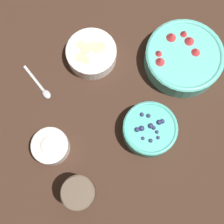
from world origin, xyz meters
TOP-DOWN VIEW (x-y plane):
  - ground_plane at (0.00, 0.00)m, footprint 4.00×4.00m
  - bowl_strawberries at (-0.18, 0.21)m, footprint 0.24×0.24m
  - bowl_blueberries at (0.05, 0.11)m, footprint 0.16×0.16m
  - bowl_bananas at (-0.18, -0.08)m, footprint 0.16×0.16m
  - bowl_cream at (0.12, -0.17)m, footprint 0.11×0.11m
  - jar_chocolate at (0.24, -0.07)m, footprint 0.09×0.09m
  - spoon at (-0.06, -0.22)m, footprint 0.11×0.10m

SIDE VIEW (x-z plane):
  - ground_plane at x=0.00m, z-range 0.00..0.00m
  - spoon at x=-0.06m, z-range 0.00..0.01m
  - bowl_bananas at x=-0.18m, z-range 0.00..0.06m
  - bowl_cream at x=0.12m, z-range 0.00..0.06m
  - bowl_blueberries at x=0.05m, z-range 0.00..0.07m
  - bowl_strawberries at x=-0.18m, z-range 0.00..0.08m
  - jar_chocolate at x=0.24m, z-range 0.00..0.10m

